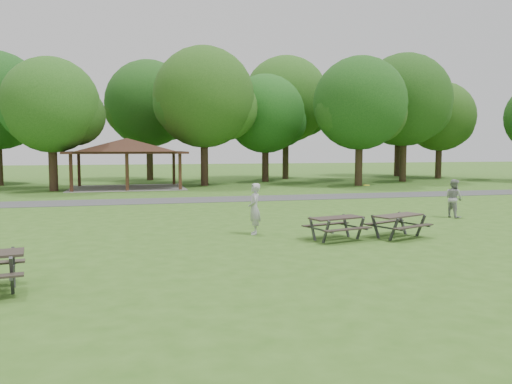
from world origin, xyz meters
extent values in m
plane|color=#34601B|center=(0.00, 0.00, 0.00)|extent=(160.00, 160.00, 0.00)
cube|color=#404042|center=(0.00, 14.00, 0.01)|extent=(120.00, 3.20, 0.02)
cube|color=#351D13|center=(-7.70, 21.30, 1.30)|extent=(0.22, 0.22, 2.60)
cube|color=#371D14|center=(-7.70, 26.70, 1.30)|extent=(0.22, 0.22, 2.60)
cube|color=#3E2416|center=(-4.00, 21.30, 1.30)|extent=(0.22, 0.22, 2.60)
cube|color=#391F14|center=(-4.00, 26.70, 1.30)|extent=(0.22, 0.22, 2.60)
cube|color=#3D2316|center=(-0.30, 21.30, 1.30)|extent=(0.22, 0.22, 2.60)
cube|color=#3D2716|center=(-0.30, 26.70, 1.30)|extent=(0.22, 0.22, 2.60)
cube|color=#361E15|center=(-4.00, 24.00, 2.68)|extent=(8.60, 6.60, 0.16)
pyramid|color=#311C13|center=(-4.00, 24.00, 3.26)|extent=(7.01, 7.01, 1.00)
cube|color=gray|center=(-4.00, 24.00, 0.01)|extent=(8.40, 6.40, 0.03)
sphere|color=#194C15|center=(-12.25, 29.30, 5.99)|extent=(5.07, 5.07, 5.07)
cylinder|color=black|center=(-9.00, 22.50, 1.75)|extent=(0.60, 0.60, 3.50)
sphere|color=#1F4D16|center=(-9.00, 22.50, 5.97)|extent=(6.60, 6.60, 6.60)
sphere|color=#1A3F12|center=(-7.52, 22.80, 5.31)|extent=(4.29, 4.29, 4.29)
sphere|color=#154916|center=(-10.32, 22.30, 5.48)|extent=(3.96, 3.96, 3.96)
cylinder|color=black|center=(2.00, 25.00, 2.01)|extent=(0.60, 0.60, 4.02)
sphere|color=#1F4814|center=(2.00, 25.00, 7.02)|extent=(8.00, 8.00, 8.00)
sphere|color=#224F16|center=(3.80, 25.30, 6.22)|extent=(5.20, 5.20, 5.20)
sphere|color=#1A4814|center=(0.40, 24.80, 6.42)|extent=(4.80, 4.80, 4.80)
cylinder|color=black|center=(8.00, 28.50, 1.72)|extent=(0.60, 0.60, 3.43)
sphere|color=#154915|center=(8.00, 28.50, 6.05)|extent=(7.00, 7.00, 7.00)
sphere|color=#134214|center=(9.57, 28.80, 5.36)|extent=(4.55, 4.55, 4.55)
sphere|color=#184F16|center=(6.60, 28.30, 5.53)|extent=(4.20, 4.20, 4.20)
cylinder|color=#2E2014|center=(14.00, 22.00, 1.89)|extent=(0.60, 0.60, 3.78)
sphere|color=#154212|center=(14.00, 22.00, 6.55)|extent=(7.40, 7.40, 7.40)
sphere|color=#1D4212|center=(15.66, 22.30, 5.81)|extent=(4.81, 4.81, 4.81)
sphere|color=#194513|center=(12.52, 21.80, 6.00)|extent=(4.44, 4.44, 4.44)
cylinder|color=#302215|center=(20.00, 25.50, 2.10)|extent=(0.60, 0.60, 4.20)
sphere|color=#184012|center=(20.00, 25.50, 7.27)|extent=(8.20, 8.20, 8.20)
sphere|color=#194313|center=(21.84, 25.80, 6.45)|extent=(5.33, 5.33, 5.33)
sphere|color=#1B4513|center=(18.36, 25.30, 6.66)|extent=(4.92, 4.92, 4.92)
cylinder|color=#312115|center=(26.00, 29.00, 1.78)|extent=(0.60, 0.60, 3.57)
sphere|color=#1F4614|center=(26.00, 29.00, 6.12)|extent=(6.80, 6.80, 6.80)
sphere|color=#1F4F16|center=(27.53, 29.30, 5.44)|extent=(4.42, 4.42, 4.42)
sphere|color=#1B4F16|center=(24.64, 28.80, 5.61)|extent=(4.08, 4.08, 4.08)
cylinder|color=#2F2114|center=(-2.00, 33.00, 2.06)|extent=(0.60, 0.60, 4.13)
sphere|color=#154012|center=(-2.00, 33.00, 7.13)|extent=(8.00, 8.00, 8.00)
sphere|color=#143F12|center=(-0.20, 33.30, 6.33)|extent=(5.20, 5.20, 5.20)
sphere|color=#1B4112|center=(-3.60, 32.80, 6.53)|extent=(4.80, 4.80, 4.80)
cylinder|color=#332516|center=(11.00, 32.00, 2.27)|extent=(0.60, 0.60, 4.55)
sphere|color=#204D16|center=(11.00, 32.00, 7.70)|extent=(8.40, 8.40, 8.40)
sphere|color=#153F12|center=(12.89, 32.30, 6.86)|extent=(5.46, 5.46, 5.46)
sphere|color=#1C4112|center=(9.32, 31.80, 7.07)|extent=(5.04, 5.04, 5.04)
cylinder|color=black|center=(24.00, 33.50, 2.13)|extent=(0.60, 0.60, 4.27)
sphere|color=#154313|center=(24.00, 33.50, 7.27)|extent=(8.00, 8.00, 8.00)
sphere|color=#174714|center=(25.80, 33.80, 6.47)|extent=(5.20, 5.20, 5.20)
sphere|color=#154B15|center=(22.40, 33.30, 6.67)|extent=(4.80, 4.80, 4.80)
cube|color=#38383A|center=(-6.10, -3.92, 0.41)|extent=(0.14, 0.42, 0.87)
cube|color=#39393B|center=(-6.25, -3.09, 0.41)|extent=(0.14, 0.42, 0.87)
cube|color=#434345|center=(-6.17, -3.50, 0.44)|extent=(0.34, 1.62, 0.06)
cube|color=#2D2420|center=(2.79, 0.29, 0.73)|extent=(1.92, 1.13, 0.05)
cube|color=black|center=(2.94, -0.28, 0.43)|extent=(1.80, 0.70, 0.04)
cube|color=#2A221E|center=(2.65, 0.87, 0.43)|extent=(1.80, 0.70, 0.04)
cube|color=#3D3D40|center=(2.22, -0.24, 0.36)|extent=(0.15, 0.38, 0.78)
cube|color=#454548|center=(2.03, 0.49, 0.36)|extent=(0.15, 0.38, 0.78)
cube|color=#3E3E41|center=(2.13, 0.12, 0.39)|extent=(0.42, 1.43, 0.05)
cube|color=#434346|center=(3.56, 0.10, 0.36)|extent=(0.15, 0.38, 0.78)
cube|color=#3D3D3F|center=(3.37, 0.83, 0.36)|extent=(0.15, 0.38, 0.78)
cube|color=#404042|center=(3.46, 0.47, 0.39)|extent=(0.42, 1.43, 0.05)
cube|color=#322A24|center=(5.00, 0.21, 0.74)|extent=(1.97, 1.35, 0.05)
cube|color=black|center=(5.23, -0.35, 0.44)|extent=(1.80, 0.92, 0.04)
cube|color=#2E2721|center=(4.78, 0.77, 0.44)|extent=(1.80, 0.92, 0.04)
cube|color=#38383A|center=(4.49, -0.40, 0.37)|extent=(0.20, 0.38, 0.79)
cube|color=#3A3A3C|center=(4.21, 0.31, 0.37)|extent=(0.20, 0.38, 0.79)
cube|color=#3D3D3F|center=(4.35, -0.05, 0.40)|extent=(0.61, 1.40, 0.05)
cube|color=#3C3C3F|center=(5.80, 0.12, 0.37)|extent=(0.20, 0.38, 0.79)
cube|color=#464648|center=(5.51, 0.83, 0.37)|extent=(0.20, 0.38, 0.79)
cube|color=#3F4042|center=(5.66, 0.48, 0.40)|extent=(0.61, 1.40, 0.05)
cylinder|color=yellow|center=(5.21, 3.01, 1.56)|extent=(0.29, 0.29, 0.02)
imported|color=#AAAAAD|center=(0.43, 1.97, 0.90)|extent=(0.54, 0.72, 1.79)
imported|color=#969799|center=(9.85, 4.02, 0.83)|extent=(0.78, 0.92, 1.66)
camera|label=1|loc=(-3.70, -14.76, 3.01)|focal=35.00mm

